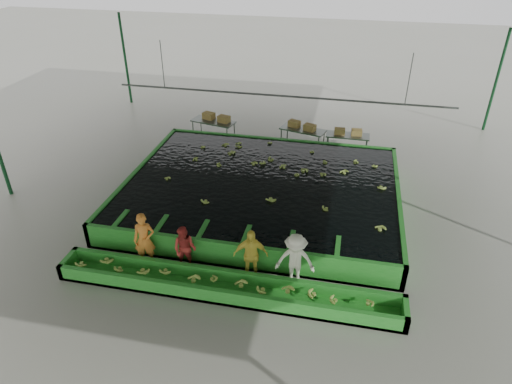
% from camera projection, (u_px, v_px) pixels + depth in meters
% --- Properties ---
extents(ground, '(80.00, 80.00, 0.00)m').
position_uv_depth(ground, '(253.00, 223.00, 16.09)').
color(ground, gray).
rests_on(ground, ground).
extents(shed_roof, '(20.00, 22.00, 0.04)m').
position_uv_depth(shed_roof, '(252.00, 85.00, 13.53)').
color(shed_roof, slate).
rests_on(shed_roof, shed_posts).
extents(shed_posts, '(20.00, 22.00, 5.00)m').
position_uv_depth(shed_posts, '(253.00, 160.00, 14.81)').
color(shed_posts, '#11401E').
rests_on(shed_posts, ground).
extents(flotation_tank, '(10.00, 8.00, 0.90)m').
position_uv_depth(flotation_tank, '(262.00, 191.00, 17.12)').
color(flotation_tank, '#278727').
rests_on(flotation_tank, ground).
extents(tank_water, '(9.70, 7.70, 0.00)m').
position_uv_depth(tank_water, '(262.00, 182.00, 16.92)').
color(tank_water, black).
rests_on(tank_water, flotation_tank).
extents(sorting_trough, '(10.00, 1.00, 0.50)m').
position_uv_depth(sorting_trough, '(226.00, 287.00, 12.94)').
color(sorting_trough, '#278727').
rests_on(sorting_trough, ground).
extents(cableway_rail, '(0.08, 0.08, 14.00)m').
position_uv_depth(cableway_rail, '(279.00, 96.00, 18.76)').
color(cableway_rail, '#59605B').
rests_on(cableway_rail, shed_roof).
extents(rail_hanger_left, '(0.04, 0.04, 2.00)m').
position_uv_depth(rail_hanger_left, '(162.00, 64.00, 19.15)').
color(rail_hanger_left, '#59605B').
rests_on(rail_hanger_left, shed_roof).
extents(rail_hanger_right, '(0.04, 0.04, 2.00)m').
position_uv_depth(rail_hanger_right, '(409.00, 79.00, 17.34)').
color(rail_hanger_right, '#59605B').
rests_on(rail_hanger_right, shed_roof).
extents(worker_a, '(0.74, 0.59, 1.78)m').
position_uv_depth(worker_a, '(144.00, 240.00, 13.78)').
color(worker_a, orange).
rests_on(worker_a, ground).
extents(worker_b, '(0.74, 0.58, 1.51)m').
position_uv_depth(worker_b, '(185.00, 249.00, 13.62)').
color(worker_b, '#A82D27').
rests_on(worker_b, ground).
extents(worker_c, '(1.08, 0.63, 1.72)m').
position_uv_depth(worker_c, '(251.00, 255.00, 13.20)').
color(worker_c, yellow).
rests_on(worker_c, ground).
extents(worker_d, '(1.18, 0.73, 1.75)m').
position_uv_depth(worker_d, '(295.00, 261.00, 12.96)').
color(worker_d, silver).
rests_on(worker_d, ground).
extents(packing_table_left, '(2.22, 1.29, 0.95)m').
position_uv_depth(packing_table_left, '(214.00, 130.00, 22.07)').
color(packing_table_left, '#59605B').
rests_on(packing_table_left, ground).
extents(packing_table_mid, '(2.20, 1.34, 0.94)m').
position_uv_depth(packing_table_mid, '(302.00, 138.00, 21.25)').
color(packing_table_mid, '#59605B').
rests_on(packing_table_mid, ground).
extents(packing_table_right, '(1.94, 0.79, 0.88)m').
position_uv_depth(packing_table_right, '(347.00, 144.00, 20.80)').
color(packing_table_right, '#59605B').
rests_on(packing_table_right, ground).
extents(box_stack_left, '(1.47, 0.80, 0.30)m').
position_uv_depth(box_stack_left, '(216.00, 120.00, 21.88)').
color(box_stack_left, olive).
rests_on(box_stack_left, packing_table_left).
extents(box_stack_mid, '(1.37, 0.85, 0.29)m').
position_uv_depth(box_stack_mid, '(302.00, 128.00, 21.07)').
color(box_stack_mid, olive).
rests_on(box_stack_mid, packing_table_mid).
extents(box_stack_right, '(1.25, 0.42, 0.27)m').
position_uv_depth(box_stack_right, '(348.00, 134.00, 20.61)').
color(box_stack_right, olive).
rests_on(box_stack_right, packing_table_right).
extents(floating_bananas, '(9.06, 6.18, 0.12)m').
position_uv_depth(floating_bananas, '(266.00, 172.00, 17.59)').
color(floating_bananas, '#87A33E').
rests_on(floating_bananas, tank_water).
extents(trough_bananas, '(8.56, 0.57, 0.11)m').
position_uv_depth(trough_bananas, '(225.00, 283.00, 12.87)').
color(trough_bananas, '#87A33E').
rests_on(trough_bananas, sorting_trough).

